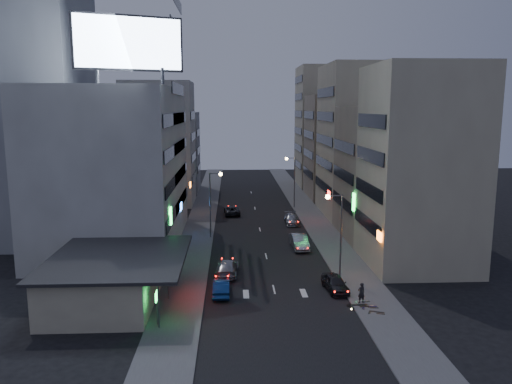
{
  "coord_description": "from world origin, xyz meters",
  "views": [
    {
      "loc": [
        -3.64,
        -37.83,
        15.87
      ],
      "look_at": [
        -0.89,
        18.2,
        6.34
      ],
      "focal_mm": 35.0,
      "sensor_mm": 36.0,
      "label": 1
    }
  ],
  "objects": [
    {
      "name": "parked_car_right_far",
      "position": [
        4.59,
        28.96,
        0.68
      ],
      "size": [
        1.95,
        4.7,
        1.36
      ],
      "primitive_type": "imported",
      "rotation": [
        0.0,
        0.0,
        -0.01
      ],
      "color": "#95979C",
      "rests_on": "ground"
    },
    {
      "name": "scooter_silver_a",
      "position": [
        7.71,
        -0.24,
        0.64
      ],
      "size": [
        0.63,
        1.72,
        1.04
      ],
      "primitive_type": null,
      "rotation": [
        0.0,
        0.0,
        1.61
      ],
      "color": "#A4A6AC",
      "rests_on": "sidewalk_right"
    },
    {
      "name": "street_lamp_left",
      "position": [
        -5.9,
        22.0,
        5.36
      ],
      "size": [
        1.6,
        0.44,
        8.02
      ],
      "color": "#595B60",
      "rests_on": "sidewalk_left"
    },
    {
      "name": "shophouse_near",
      "position": [
        15.0,
        10.5,
        10.0
      ],
      "size": [
        10.0,
        11.0,
        20.0
      ],
      "primitive_type": "cube",
      "color": "#B8B090",
      "rests_on": "ground"
    },
    {
      "name": "far_left_a",
      "position": [
        -15.5,
        45.0,
        10.0
      ],
      "size": [
        11.0,
        10.0,
        20.0
      ],
      "primitive_type": "cube",
      "color": "beige",
      "rests_on": "ground"
    },
    {
      "name": "road_car_silver",
      "position": [
        -4.17,
        8.15,
        0.72
      ],
      "size": [
        2.35,
        5.1,
        1.44
      ],
      "primitive_type": "imported",
      "rotation": [
        0.0,
        0.0,
        3.07
      ],
      "color": "#9A9CA2",
      "rests_on": "ground"
    },
    {
      "name": "scooter_black_b",
      "position": [
        7.23,
        -0.02,
        0.75
      ],
      "size": [
        0.7,
        2.06,
        1.26
      ],
      "primitive_type": null,
      "rotation": [
        0.0,
        0.0,
        1.56
      ],
      "color": "black",
      "rests_on": "sidewalk_right"
    },
    {
      "name": "scooter_silver_b",
      "position": [
        7.54,
        0.93,
        0.64
      ],
      "size": [
        0.84,
        1.78,
        1.04
      ],
      "primitive_type": null,
      "rotation": [
        0.0,
        0.0,
        1.74
      ],
      "color": "#B0B0B8",
      "rests_on": "sidewalk_right"
    },
    {
      "name": "ground",
      "position": [
        0.0,
        0.0,
        0.0
      ],
      "size": [
        180.0,
        180.0,
        0.0
      ],
      "primitive_type": "plane",
      "color": "black",
      "rests_on": "ground"
    },
    {
      "name": "far_right_b",
      "position": [
        16.0,
        64.0,
        12.0
      ],
      "size": [
        12.0,
        12.0,
        24.0
      ],
      "primitive_type": "cube",
      "color": "#B8B090",
      "rests_on": "ground"
    },
    {
      "name": "street_lamp_right_near",
      "position": [
        5.9,
        6.0,
        5.36
      ],
      "size": [
        1.6,
        0.44,
        8.02
      ],
      "color": "#595B60",
      "rests_on": "sidewalk_right"
    },
    {
      "name": "road_car_blue",
      "position": [
        -4.62,
        2.98,
        0.67
      ],
      "size": [
        1.42,
        4.05,
        1.33
      ],
      "primitive_type": "imported",
      "rotation": [
        0.0,
        0.0,
        3.14
      ],
      "color": "navy",
      "rests_on": "ground"
    },
    {
      "name": "scooter_black_a",
      "position": [
        8.19,
        -1.69,
        0.66
      ],
      "size": [
        1.19,
        1.85,
        1.07
      ],
      "primitive_type": null,
      "rotation": [
        0.0,
        0.0,
        1.2
      ],
      "color": "black",
      "rests_on": "sidewalk_right"
    },
    {
      "name": "parked_car_right_mid",
      "position": [
        3.98,
        16.81,
        0.79
      ],
      "size": [
        1.88,
        4.88,
        1.59
      ],
      "primitive_type": "imported",
      "rotation": [
        0.0,
        0.0,
        0.04
      ],
      "color": "#AEB0B7",
      "rests_on": "ground"
    },
    {
      "name": "food_court",
      "position": [
        -13.9,
        2.0,
        1.98
      ],
      "size": [
        11.0,
        13.0,
        3.88
      ],
      "color": "#B8B090",
      "rests_on": "ground"
    },
    {
      "name": "person",
      "position": [
        6.83,
        0.35,
        0.97
      ],
      "size": [
        0.72,
        0.58,
        1.7
      ],
      "primitive_type": "imported",
      "rotation": [
        0.0,
        0.0,
        3.46
      ],
      "color": "black",
      "rests_on": "sidewalk_right"
    },
    {
      "name": "grey_tower",
      "position": [
        -26.0,
        23.0,
        17.0
      ],
      "size": [
        10.0,
        14.0,
        34.0
      ],
      "primitive_type": "cube",
      "color": "gray",
      "rests_on": "ground"
    },
    {
      "name": "billboard",
      "position": [
        -12.99,
        9.97,
        21.66
      ],
      "size": [
        9.52,
        3.75,
        6.2
      ],
      "rotation": [
        0.0,
        0.0,
        0.35
      ],
      "color": "#595B60",
      "rests_on": "white_building"
    },
    {
      "name": "sidewalk_right",
      "position": [
        8.0,
        30.0,
        0.06
      ],
      "size": [
        4.0,
        120.0,
        0.12
      ],
      "primitive_type": "cube",
      "color": "#4C4C4F",
      "rests_on": "ground"
    },
    {
      "name": "far_right_a",
      "position": [
        15.5,
        50.0,
        9.0
      ],
      "size": [
        11.0,
        12.0,
        18.0
      ],
      "primitive_type": "cube",
      "color": "gray",
      "rests_on": "ground"
    },
    {
      "name": "street_lamp_right_far",
      "position": [
        5.9,
        40.0,
        5.36
      ],
      "size": [
        1.6,
        0.44,
        8.02
      ],
      "color": "#595B60",
      "rests_on": "sidewalk_right"
    },
    {
      "name": "sidewalk_left",
      "position": [
        -8.0,
        30.0,
        0.06
      ],
      "size": [
        4.0,
        120.0,
        0.12
      ],
      "primitive_type": "cube",
      "color": "#4C4C4F",
      "rests_on": "ground"
    },
    {
      "name": "shophouse_mid",
      "position": [
        15.5,
        22.0,
        8.0
      ],
      "size": [
        11.0,
        12.0,
        16.0
      ],
      "primitive_type": "cube",
      "color": "gray",
      "rests_on": "ground"
    },
    {
      "name": "scooter_blue",
      "position": [
        7.93,
        -0.4,
        0.67
      ],
      "size": [
        0.7,
        1.83,
        1.1
      ],
      "primitive_type": null,
      "rotation": [
        0.0,
        0.0,
        1.52
      ],
      "color": "navy",
      "rests_on": "sidewalk_right"
    },
    {
      "name": "white_building",
      "position": [
        -17.0,
        20.0,
        9.0
      ],
      "size": [
        14.0,
        24.0,
        18.0
      ],
      "primitive_type": "cube",
      "color": "beige",
      "rests_on": "ground"
    },
    {
      "name": "far_left_b",
      "position": [
        -16.0,
        58.0,
        7.5
      ],
      "size": [
        12.0,
        10.0,
        15.0
      ],
      "primitive_type": "cube",
      "color": "gray",
      "rests_on": "ground"
    },
    {
      "name": "parked_car_right_near",
      "position": [
        5.32,
        3.43,
        0.7
      ],
      "size": [
        2.11,
        4.28,
        1.4
      ],
      "primitive_type": "imported",
      "rotation": [
        0.0,
        0.0,
        0.11
      ],
      "color": "#27262B",
      "rests_on": "ground"
    },
    {
      "name": "parked_car_left",
      "position": [
        -3.65,
        35.41,
        0.67
      ],
      "size": [
        2.52,
        4.94,
        1.34
      ],
      "primitive_type": "imported",
      "rotation": [
        0.0,
        0.0,
        3.21
      ],
      "color": "#26262B",
      "rests_on": "ground"
    },
    {
      "name": "shophouse_far",
      "position": [
        15.0,
        35.0,
        11.0
      ],
      "size": [
        10.0,
        14.0,
        22.0
      ],
      "primitive_type": "cube",
      "color": "#B8B090",
      "rests_on": "ground"
    }
  ]
}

